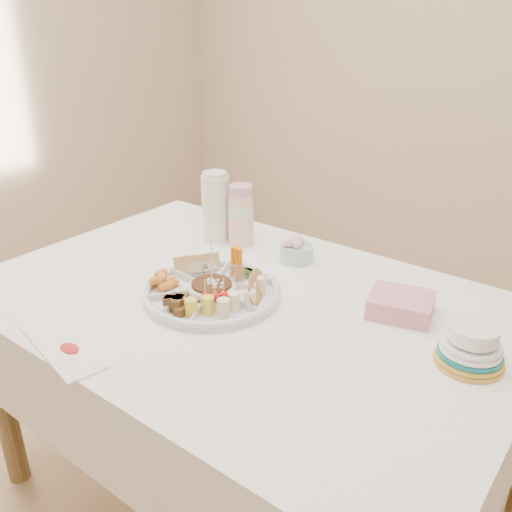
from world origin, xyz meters
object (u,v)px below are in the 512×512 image
Objects in this scene: thermos at (216,206)px; plate_stack at (471,345)px; dining_table at (241,405)px; party_tray at (212,290)px.

plate_stack is (0.95, -0.21, -0.07)m from thermos.
plate_stack reaches higher than dining_table.
dining_table is at bearing -40.20° from thermos.
party_tray is 1.53× the size of thermos.
thermos is at bearing 129.73° from party_tray.
plate_stack reaches higher than party_tray.
party_tray is (-0.07, -0.04, 0.40)m from dining_table.
plate_stack is at bearing 7.45° from dining_table.
dining_table is 0.75m from plate_stack.
thermos is at bearing 139.80° from dining_table.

